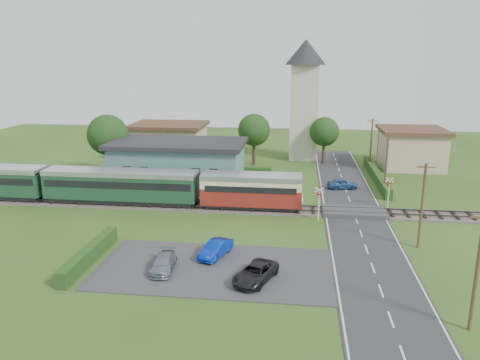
# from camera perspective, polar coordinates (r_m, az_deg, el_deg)

# --- Properties ---
(ground) EXTENTS (120.00, 120.00, 0.00)m
(ground) POSITION_cam_1_polar(r_m,az_deg,el_deg) (45.56, 1.40, -4.46)
(ground) COLOR #2D4C19
(railway_track) EXTENTS (76.00, 3.20, 0.49)m
(railway_track) POSITION_cam_1_polar(r_m,az_deg,el_deg) (47.41, 1.64, -3.55)
(railway_track) COLOR #4C443D
(railway_track) RESTS_ON ground
(road) EXTENTS (6.00, 70.00, 0.05)m
(road) POSITION_cam_1_polar(r_m,az_deg,el_deg) (45.71, 14.01, -4.81)
(road) COLOR #28282B
(road) RESTS_ON ground
(car_park) EXTENTS (17.00, 9.00, 0.08)m
(car_park) POSITION_cam_1_polar(r_m,az_deg,el_deg) (34.71, -3.15, -10.71)
(car_park) COLOR #333335
(car_park) RESTS_ON ground
(crossing_deck) EXTENTS (6.20, 3.40, 0.45)m
(crossing_deck) POSITION_cam_1_polar(r_m,az_deg,el_deg) (47.53, 13.76, -3.79)
(crossing_deck) COLOR #333335
(crossing_deck) RESTS_ON ground
(platform) EXTENTS (30.00, 3.00, 0.45)m
(platform) POSITION_cam_1_polar(r_m,az_deg,el_deg) (52.22, -9.00, -1.88)
(platform) COLOR gray
(platform) RESTS_ON ground
(equipment_hut) EXTENTS (2.30, 2.30, 2.55)m
(equipment_hut) POSITION_cam_1_polar(r_m,az_deg,el_deg) (54.56, -17.16, 0.01)
(equipment_hut) COLOR beige
(equipment_hut) RESTS_ON platform
(station_building) EXTENTS (16.00, 9.00, 5.30)m
(station_building) POSITION_cam_1_polar(r_m,az_deg,el_deg) (57.02, -7.51, 2.13)
(station_building) COLOR #45767A
(station_building) RESTS_ON ground
(train) EXTENTS (43.20, 2.90, 3.40)m
(train) POSITION_cam_1_polar(r_m,az_deg,el_deg) (51.23, -17.60, -0.45)
(train) COLOR #232328
(train) RESTS_ON ground
(church_tower) EXTENTS (6.00, 6.00, 17.60)m
(church_tower) POSITION_cam_1_polar(r_m,az_deg,el_deg) (71.02, 7.87, 10.69)
(church_tower) COLOR beige
(church_tower) RESTS_ON ground
(house_west) EXTENTS (10.80, 8.80, 5.50)m
(house_west) POSITION_cam_1_polar(r_m,az_deg,el_deg) (71.57, -8.59, 4.70)
(house_west) COLOR tan
(house_west) RESTS_ON ground
(house_east) EXTENTS (8.80, 8.80, 5.50)m
(house_east) POSITION_cam_1_polar(r_m,az_deg,el_deg) (69.74, 20.13, 3.72)
(house_east) COLOR tan
(house_east) RESTS_ON ground
(hedge_carpark) EXTENTS (0.80, 9.00, 1.20)m
(hedge_carpark) POSITION_cam_1_polar(r_m,az_deg,el_deg) (37.26, -17.87, -8.66)
(hedge_carpark) COLOR #193814
(hedge_carpark) RESTS_ON ground
(hedge_roadside) EXTENTS (0.80, 18.00, 1.20)m
(hedge_roadside) POSITION_cam_1_polar(r_m,az_deg,el_deg) (61.37, 16.27, 0.54)
(hedge_roadside) COLOR #193814
(hedge_roadside) RESTS_ON ground
(hedge_station) EXTENTS (22.00, 0.80, 1.30)m
(hedge_station) POSITION_cam_1_polar(r_m,az_deg,el_deg) (61.73, -6.40, 1.17)
(hedge_station) COLOR #193814
(hedge_station) RESTS_ON ground
(tree_a) EXTENTS (5.20, 5.20, 8.00)m
(tree_a) POSITION_cam_1_polar(r_m,az_deg,el_deg) (62.54, -15.83, 5.30)
(tree_a) COLOR #332316
(tree_a) RESTS_ON ground
(tree_b) EXTENTS (4.60, 4.60, 7.34)m
(tree_b) POSITION_cam_1_polar(r_m,az_deg,el_deg) (66.89, 1.72, 6.10)
(tree_b) COLOR #332316
(tree_b) RESTS_ON ground
(tree_c) EXTENTS (4.20, 4.20, 6.78)m
(tree_c) POSITION_cam_1_polar(r_m,az_deg,el_deg) (68.72, 10.25, 5.80)
(tree_c) COLOR #332316
(tree_c) RESTS_ON ground
(utility_pole_a) EXTENTS (1.40, 0.22, 7.00)m
(utility_pole_a) POSITION_cam_1_polar(r_m,az_deg,el_deg) (29.03, 26.93, -9.85)
(utility_pole_a) COLOR #473321
(utility_pole_a) RESTS_ON ground
(utility_pole_b) EXTENTS (1.40, 0.22, 7.00)m
(utility_pole_b) POSITION_cam_1_polar(r_m,az_deg,el_deg) (39.79, 21.32, -2.84)
(utility_pole_b) COLOR #473321
(utility_pole_b) RESTS_ON ground
(utility_pole_c) EXTENTS (1.40, 0.22, 7.00)m
(utility_pole_c) POSITION_cam_1_polar(r_m,az_deg,el_deg) (54.94, 17.43, 2.10)
(utility_pole_c) COLOR #473321
(utility_pole_c) RESTS_ON ground
(utility_pole_d) EXTENTS (1.40, 0.22, 7.00)m
(utility_pole_d) POSITION_cam_1_polar(r_m,az_deg,el_deg) (66.57, 15.68, 4.31)
(utility_pole_d) COLOR #473321
(utility_pole_d) RESTS_ON ground
(crossing_signal_near) EXTENTS (0.84, 0.28, 3.28)m
(crossing_signal_near) POSITION_cam_1_polar(r_m,az_deg,el_deg) (44.37, 9.62, -2.29)
(crossing_signal_near) COLOR silver
(crossing_signal_near) RESTS_ON ground
(crossing_signal_far) EXTENTS (0.84, 0.28, 3.28)m
(crossing_signal_far) POSITION_cam_1_polar(r_m,az_deg,el_deg) (49.81, 17.71, -0.92)
(crossing_signal_far) COLOR silver
(crossing_signal_far) RESTS_ON ground
(streetlamp_west) EXTENTS (0.30, 0.30, 5.15)m
(streetlamp_west) POSITION_cam_1_polar(r_m,az_deg,el_deg) (69.14, -15.33, 4.21)
(streetlamp_west) COLOR #3F3F47
(streetlamp_west) RESTS_ON ground
(streetlamp_east) EXTENTS (0.30, 0.30, 5.15)m
(streetlamp_east) POSITION_cam_1_polar(r_m,az_deg,el_deg) (71.82, 16.51, 4.50)
(streetlamp_east) COLOR #3F3F47
(streetlamp_east) RESTS_ON ground
(car_on_road) EXTENTS (3.70, 1.98, 1.20)m
(car_on_road) POSITION_cam_1_polar(r_m,az_deg,el_deg) (56.10, 12.39, -0.45)
(car_on_road) COLOR #264D8F
(car_on_road) RESTS_ON road
(car_park_blue) EXTENTS (2.38, 3.87, 1.20)m
(car_park_blue) POSITION_cam_1_polar(r_m,az_deg,el_deg) (36.38, -2.97, -8.37)
(car_park_blue) COLOR #0528A3
(car_park_blue) RESTS_ON car_park
(car_park_silver) EXTENTS (1.81, 3.80, 1.07)m
(car_park_silver) POSITION_cam_1_polar(r_m,az_deg,el_deg) (34.55, -9.31, -9.96)
(car_park_silver) COLOR gray
(car_park_silver) RESTS_ON car_park
(car_park_dark) EXTENTS (3.34, 4.62, 1.17)m
(car_park_dark) POSITION_cam_1_polar(r_m,az_deg,el_deg) (32.55, 1.89, -11.27)
(car_park_dark) COLOR black
(car_park_dark) RESTS_ON car_park
(pedestrian_near) EXTENTS (0.83, 0.68, 1.97)m
(pedestrian_near) POSITION_cam_1_polar(r_m,az_deg,el_deg) (50.13, -0.70, -0.96)
(pedestrian_near) COLOR gray
(pedestrian_near) RESTS_ON platform
(pedestrian_far) EXTENTS (0.79, 0.95, 1.76)m
(pedestrian_far) POSITION_cam_1_polar(r_m,az_deg,el_deg) (53.87, -16.92, -0.62)
(pedestrian_far) COLOR gray
(pedestrian_far) RESTS_ON platform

